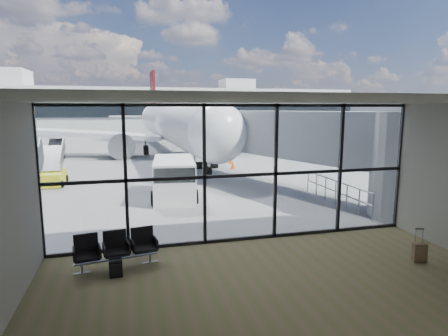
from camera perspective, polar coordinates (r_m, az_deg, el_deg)
name	(u,v)px	position (r m, az deg, el deg)	size (l,w,h in m)	color
ground	(155,141)	(51.69, -10.53, 4.11)	(220.00, 220.00, 0.00)	slate
lounge_shell	(311,194)	(7.64, 13.17, -3.94)	(12.02, 8.01, 4.51)	#6C6944
glass_curtain_wall	(241,174)	(12.09, 2.57, -0.90)	(12.10, 0.12, 4.50)	white
jet_bridge	(290,138)	(20.34, 10.01, 4.48)	(8.00, 16.50, 4.33)	#95979A
apron_railing	(336,189)	(17.82, 16.64, -3.04)	(0.06, 5.46, 1.11)	gray
far_terminal	(143,109)	(73.42, -12.30, 8.77)	(80.00, 12.20, 11.00)	#B9BAB4
tree_3	(4,107)	(86.64, -30.50, 8.04)	(4.95, 4.95, 7.12)	#382619
tree_4	(37,104)	(85.21, -26.61, 8.75)	(5.61, 5.61, 8.07)	#382619
tree_5	(69,101)	(84.19, -22.60, 9.44)	(6.27, 6.27, 9.03)	#382619
seating_row	(116,247)	(10.98, -16.17, -11.51)	(2.22, 0.94, 0.99)	gray
backpack	(116,268)	(10.43, -16.17, -14.45)	(0.35, 0.32, 0.50)	black
suitcase	(420,253)	(12.23, 27.65, -11.34)	(0.40, 0.33, 0.96)	brown
airliner	(172,124)	(37.24, -7.88, 6.68)	(31.18, 36.12, 9.30)	white
service_van	(174,178)	(18.40, -7.62, -1.54)	(2.49, 4.54, 1.90)	white
belt_loader	(54,154)	(34.71, -24.45, 2.02)	(1.61, 3.73, 1.69)	black
mobile_stairs	(50,176)	(23.56, -24.95, -1.14)	(1.65, 3.03, 2.12)	gold
traffic_cone_b	(233,165)	(27.24, 1.37, 0.45)	(0.38, 0.38, 0.54)	#FF540D
traffic_cone_c	(231,160)	(29.74, 1.07, 1.22)	(0.40, 0.40, 0.58)	orange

